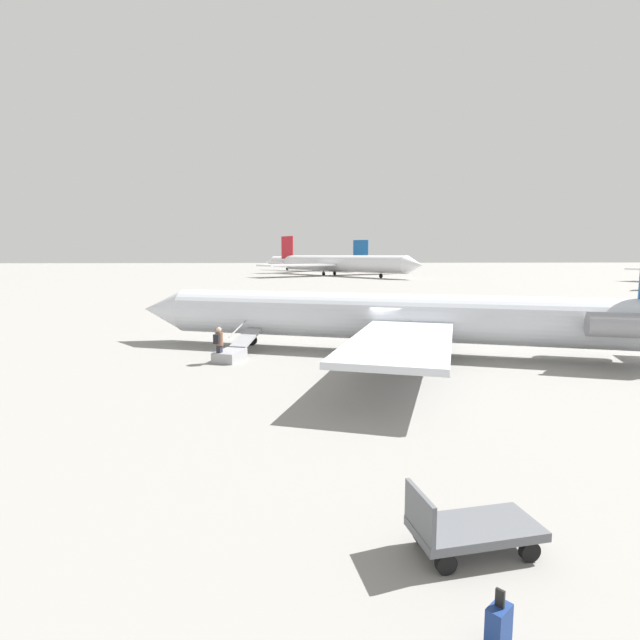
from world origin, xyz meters
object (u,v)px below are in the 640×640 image
Objects in this scene: passenger at (219,343)px; airplane_main at (408,317)px; airplane_far_center at (315,262)px; luggage_cart at (469,528)px; suitcase at (499,629)px; airplane_far_left at (338,263)px; boarding_stairs at (233,352)px.

airplane_main is at bearing -60.39° from passenger.
airplane_far_center reaches higher than luggage_cart.
airplane_far_center is at bearing -93.09° from suitcase.
boarding_stairs is at bearing -42.06° from airplane_far_left.
passenger is 1.98× the size of suitcase.
airplane_far_center is 157.00m from suitcase.
suitcase is (-5.17, 18.96, -0.04)m from boarding_stairs.
airplane_main is 98.50m from airplane_far_left.
airplane_main is 0.83× the size of airplane_far_center.
suitcase is at bearing -38.08° from airplane_far_left.
airplane_far_left is at bearing 10.10° from passenger.
airplane_far_center is (-4.59, -137.05, 0.95)m from airplane_main.
airplane_far_left reaches higher than airplane_far_center.
boarding_stairs is at bearing 123.54° from airplane_far_center.
airplane_main reaches higher than suitcase.
passenger is at bearing -42.30° from airplane_far_left.
passenger is (17.18, 99.85, -2.09)m from airplane_far_left.
airplane_far_center reaches higher than suitcase.
airplane_main is at bearing -65.43° from boarding_stairs.
airplane_far_center reaches higher than airplane_main.
passenger reaches higher than luggage_cart.
boarding_stairs is 17.72m from luggage_cart.
suitcase is at bearing 70.53° from luggage_cart.
airplane_far_center is 139.43m from passenger.
airplane_far_left is 101.34m from passenger.
airplane_main is 20.15m from suitcase.
luggage_cart is 2.65× the size of suitcase.
suitcase is (11.44, 117.91, -2.76)m from airplane_far_left.
boarding_stairs is 1.25m from passenger.
boarding_stairs is (13.63, 137.79, -2.51)m from airplane_far_center.
luggage_cart is at bearing -141.74° from boarding_stairs.
airplane_far_left is (-7.57, -98.20, 1.16)m from airplane_main.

